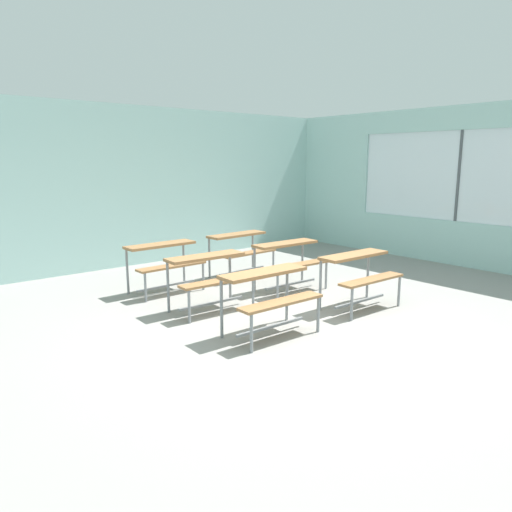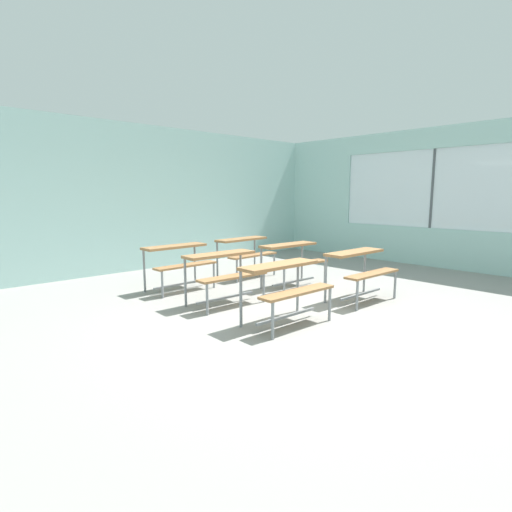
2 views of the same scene
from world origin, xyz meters
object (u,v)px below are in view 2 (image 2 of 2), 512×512
at_px(desk_bench_r2c0, 179,256).
at_px(desk_bench_r2c1, 245,248).
at_px(desk_bench_r0c1, 360,264).
at_px(desk_bench_r0c0, 285,279).
at_px(desk_bench_r1c0, 224,266).
at_px(desk_bench_r1c1, 293,255).

relative_size(desk_bench_r2c0, desk_bench_r2c1, 0.99).
relative_size(desk_bench_r0c1, desk_bench_r2c0, 1.01).
height_order(desk_bench_r0c0, desk_bench_r1c0, same).
relative_size(desk_bench_r1c0, desk_bench_r2c0, 1.01).
bearing_deg(desk_bench_r1c1, desk_bench_r0c0, -138.38).
height_order(desk_bench_r2c0, desk_bench_r2c1, same).
bearing_deg(desk_bench_r0c0, desk_bench_r0c1, 0.62).
xyz_separation_m(desk_bench_r1c1, desk_bench_r2c1, (-0.01, 1.21, 0.00)).
xyz_separation_m(desk_bench_r2c0, desk_bench_r2c1, (1.53, 0.05, 0.00)).
bearing_deg(desk_bench_r0c0, desk_bench_r1c1, 40.64).
xyz_separation_m(desk_bench_r1c1, desk_bench_r2c0, (-1.54, 1.17, 0.00)).
height_order(desk_bench_r0c1, desk_bench_r2c1, same).
bearing_deg(desk_bench_r2c0, desk_bench_r1c0, -90.60).
height_order(desk_bench_r0c0, desk_bench_r2c0, same).
height_order(desk_bench_r0c0, desk_bench_r1c1, same).
bearing_deg(desk_bench_r1c0, desk_bench_r2c0, 92.75).
bearing_deg(desk_bench_r0c1, desk_bench_r2c1, 93.69).
bearing_deg(desk_bench_r1c0, desk_bench_r0c1, -35.02).
bearing_deg(desk_bench_r0c1, desk_bench_r2c0, 125.10).
bearing_deg(desk_bench_r1c1, desk_bench_r0c1, -83.78).
relative_size(desk_bench_r0c1, desk_bench_r2c1, 0.99).
bearing_deg(desk_bench_r1c0, desk_bench_r0c0, -87.89).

